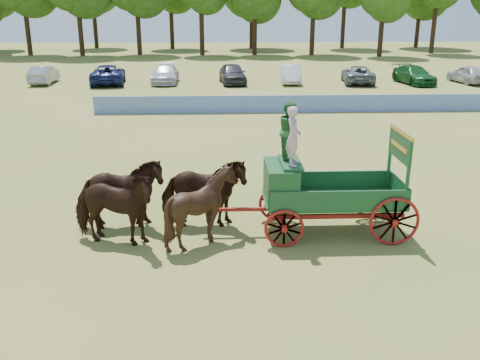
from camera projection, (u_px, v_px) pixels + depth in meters
ground at (445, 231)px, 15.57m from camera, size 160.00×160.00×0.00m
horse_lead_left at (113, 208)px, 14.42m from camera, size 2.71×1.70×2.12m
horse_lead_right at (120, 194)px, 15.46m from camera, size 2.63×1.43×2.12m
horse_wheel_left at (202, 207)px, 14.52m from camera, size 2.06×1.87×2.13m
horse_wheel_right at (203, 193)px, 15.56m from camera, size 2.53×1.17×2.12m
farm_dray at (307, 178)px, 15.00m from camera, size 6.00×2.00×3.75m
sponsor_banner at (309, 104)px, 32.44m from camera, size 26.00×0.08×1.05m
parked_cars at (286, 74)px, 44.20m from camera, size 52.35×6.57×1.64m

